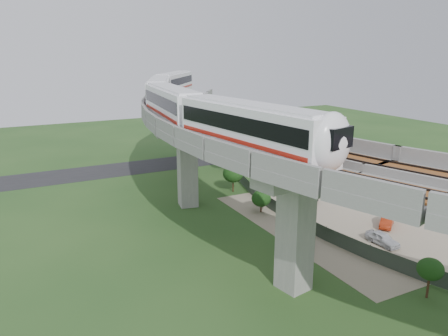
{
  "coord_description": "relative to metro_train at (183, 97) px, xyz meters",
  "views": [
    {
      "loc": [
        -17.51,
        -34.7,
        17.63
      ],
      "look_at": [
        -0.36,
        -1.31,
        7.5
      ],
      "focal_mm": 35.0,
      "sensor_mm": 36.0,
      "label": 1
    }
  ],
  "objects": [
    {
      "name": "car_dark",
      "position": [
        11.36,
        -9.56,
        -11.65
      ],
      "size": [
        4.58,
        3.28,
        1.23
      ],
      "primitive_type": "imported",
      "rotation": [
        0.0,
        0.0,
        1.98
      ],
      "color": "black",
      "rests_on": "dirt_lot"
    },
    {
      "name": "tree_1",
      "position": [
        6.04,
        -1.42,
        -9.89
      ],
      "size": [
        2.64,
        2.64,
        3.54
      ],
      "color": "#382314",
      "rests_on": "ground"
    },
    {
      "name": "car_white",
      "position": [
        10.9,
        -21.87,
        -11.68
      ],
      "size": [
        1.49,
        3.48,
        1.17
      ],
      "primitive_type": "imported",
      "rotation": [
        0.0,
        0.0,
        0.03
      ],
      "color": "silver",
      "rests_on": "dirt_lot"
    },
    {
      "name": "tree_3",
      "position": [
        4.03,
        -18.55,
        -10.51
      ],
      "size": [
        2.53,
        2.53,
        2.87
      ],
      "color": "#382314",
      "rests_on": "ground"
    },
    {
      "name": "fence",
      "position": [
        7.77,
        -13.87,
        -11.56
      ],
      "size": [
        3.87,
        38.73,
        1.5
      ],
      "color": "#2D382D",
      "rests_on": "ground"
    },
    {
      "name": "viaduct",
      "position": [
        1.86,
        -13.87,
        -3.26
      ],
      "size": [
        19.58,
        73.98,
        11.4
      ],
      "color": "#99968E",
      "rests_on": "ground"
    },
    {
      "name": "car_red",
      "position": [
        14.71,
        -18.87,
        -11.72
      ],
      "size": [
        3.4,
        2.9,
        1.1
      ],
      "primitive_type": "imported",
      "rotation": [
        0.0,
        0.0,
        -0.95
      ],
      "color": "#98270E",
      "rests_on": "dirt_lot"
    },
    {
      "name": "dirt_lot",
      "position": [
        12.02,
        -15.87,
        -12.29
      ],
      "size": [
        18.0,
        26.0,
        0.04
      ],
      "primitive_type": "cube",
      "color": "gray",
      "rests_on": "ground"
    },
    {
      "name": "ground",
      "position": [
        -1.98,
        -13.87,
        -12.31
      ],
      "size": [
        160.0,
        160.0,
        0.0
      ],
      "primitive_type": "plane",
      "color": "#24491D",
      "rests_on": "ground"
    },
    {
      "name": "asphalt_road",
      "position": [
        -1.98,
        16.13,
        -12.29
      ],
      "size": [
        60.0,
        8.0,
        0.03
      ],
      "primitive_type": "cube",
      "color": "#232326",
      "rests_on": "ground"
    },
    {
      "name": "tree_4",
      "position": [
        6.89,
        -29.97,
        -10.01
      ],
      "size": [
        1.91,
        1.91,
        3.12
      ],
      "color": "#382314",
      "rests_on": "ground"
    },
    {
      "name": "tree_0",
      "position": [
        9.78,
        8.23,
        -9.96
      ],
      "size": [
        2.39,
        2.39,
        3.37
      ],
      "color": "#382314",
      "rests_on": "ground"
    },
    {
      "name": "metro_train",
      "position": [
        0.0,
        0.0,
        0.0
      ],
      "size": [
        18.99,
        59.6,
        3.64
      ],
      "color": "white",
      "rests_on": "ground"
    },
    {
      "name": "tree_2",
      "position": [
        5.31,
        -9.41,
        -10.66
      ],
      "size": [
        2.19,
        2.19,
        2.58
      ],
      "color": "#382314",
      "rests_on": "ground"
    }
  ]
}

